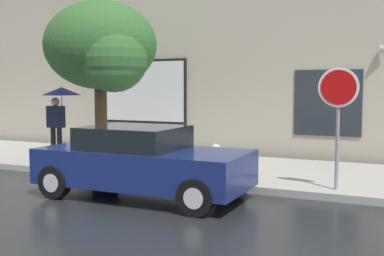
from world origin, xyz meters
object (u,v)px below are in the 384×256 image
object	(u,v)px
parked_car	(142,162)
street_tree	(103,48)
stop_sign	(338,104)
fire_hydrant	(216,161)
pedestrian_with_umbrella	(60,101)

from	to	relation	value
parked_car	street_tree	xyz separation A→B (m)	(-2.27, 1.98, 2.40)
parked_car	stop_sign	world-z (taller)	stop_sign
parked_car	street_tree	world-z (taller)	street_tree
fire_hydrant	stop_sign	world-z (taller)	stop_sign
fire_hydrant	street_tree	size ratio (longest dim) A/B	0.18
parked_car	stop_sign	xyz separation A→B (m)	(3.43, 1.52, 1.13)
pedestrian_with_umbrella	stop_sign	xyz separation A→B (m)	(7.55, -1.01, 0.06)
fire_hydrant	street_tree	world-z (taller)	street_tree
parked_car	fire_hydrant	size ratio (longest dim) A/B	5.45
fire_hydrant	pedestrian_with_umbrella	distance (m)	5.20
street_tree	stop_sign	size ratio (longest dim) A/B	1.75
fire_hydrant	parked_car	bearing A→B (deg)	-116.97
stop_sign	street_tree	bearing A→B (deg)	175.43
fire_hydrant	pedestrian_with_umbrella	xyz separation A→B (m)	(-4.99, 0.83, 1.24)
pedestrian_with_umbrella	stop_sign	bearing A→B (deg)	-7.58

